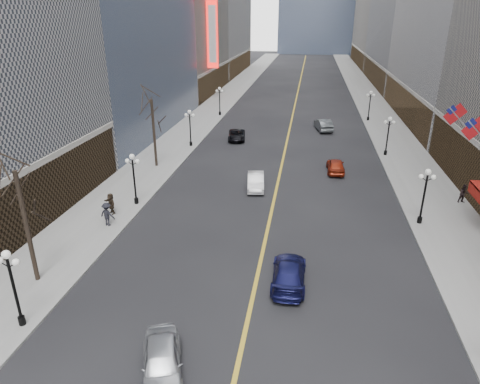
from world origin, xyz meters
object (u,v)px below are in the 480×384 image
(streetlamp_west_1, at_px, (134,174))
(streetlamp_west_2, at_px, (190,124))
(streetlamp_east_1, at_px, (425,191))
(streetlamp_west_0, at_px, (12,281))
(car_nb_mid, at_px, (256,181))
(car_sb_near, at_px, (289,273))
(streetlamp_east_2, at_px, (388,132))
(streetlamp_east_3, at_px, (370,103))
(car_nb_far, at_px, (237,135))
(car_nb_near, at_px, (162,362))
(car_sb_far, at_px, (323,125))
(car_sb_mid, at_px, (336,165))
(streetlamp_west_3, at_px, (220,98))

(streetlamp_west_1, relative_size, streetlamp_west_2, 1.00)
(streetlamp_east_1, bearing_deg, streetlamp_west_2, 142.67)
(streetlamp_west_2, bearing_deg, streetlamp_west_0, -90.00)
(car_nb_mid, xyz_separation_m, car_sb_near, (4.00, -15.23, 0.01))
(streetlamp_east_1, xyz_separation_m, streetlamp_east_2, (0.00, 18.00, 0.00))
(streetlamp_east_3, bearing_deg, streetlamp_west_0, -114.41)
(streetlamp_west_0, xyz_separation_m, streetlamp_west_1, (0.00, 16.00, 0.00))
(streetlamp_east_3, relative_size, car_nb_mid, 1.03)
(streetlamp_east_2, xyz_separation_m, car_nb_far, (-18.45, 4.09, -2.25))
(streetlamp_west_1, xyz_separation_m, car_nb_near, (8.48, -18.00, -2.12))
(streetlamp_east_3, xyz_separation_m, car_sb_far, (-7.03, -7.00, -2.07))
(streetlamp_east_1, distance_m, car_sb_near, 13.95)
(streetlamp_west_1, distance_m, car_sb_near, 17.00)
(car_sb_near, bearing_deg, streetlamp_east_2, -110.07)
(streetlamp_east_1, xyz_separation_m, car_sb_near, (-9.80, -9.69, -2.17))
(streetlamp_east_2, xyz_separation_m, streetlamp_east_3, (0.00, 18.00, 0.00))
(car_sb_mid, bearing_deg, car_nb_far, -42.40)
(car_sb_near, bearing_deg, car_sb_far, -94.68)
(streetlamp_west_0, distance_m, car_sb_far, 47.99)
(car_nb_far, bearing_deg, car_nb_mid, -82.41)
(car_nb_near, xyz_separation_m, car_sb_mid, (9.07, 29.39, -0.05))
(car_sb_far, bearing_deg, car_nb_mid, 61.69)
(streetlamp_east_3, distance_m, streetlamp_west_2, 29.68)
(car_sb_near, bearing_deg, streetlamp_west_3, -73.78)
(streetlamp_west_1, relative_size, car_nb_mid, 1.03)
(streetlamp_east_2, height_order, car_sb_mid, streetlamp_east_2)
(streetlamp_west_1, height_order, streetlamp_west_3, same)
(streetlamp_west_1, xyz_separation_m, streetlamp_west_3, (0.00, 36.00, 0.00))
(car_nb_mid, distance_m, car_sb_far, 24.42)
(streetlamp_east_1, distance_m, car_sb_mid, 13.08)
(streetlamp_east_1, height_order, streetlamp_east_3, same)
(streetlamp_east_2, distance_m, streetlamp_east_3, 18.00)
(streetlamp_west_2, xyz_separation_m, streetlamp_west_3, (0.00, 18.00, 0.00))
(streetlamp_east_1, height_order, streetlamp_west_2, same)
(streetlamp_west_0, distance_m, car_nb_near, 8.96)
(streetlamp_east_1, distance_m, streetlamp_east_3, 36.00)
(car_nb_near, xyz_separation_m, car_nb_mid, (1.32, 23.54, -0.06))
(car_sb_mid, height_order, car_sb_far, car_sb_far)
(car_nb_far, height_order, car_sb_far, car_sb_far)
(car_nb_far, bearing_deg, streetlamp_west_0, -105.80)
(car_nb_mid, relative_size, car_sb_far, 0.87)
(car_nb_mid, xyz_separation_m, car_sb_far, (6.77, 23.46, 0.11))
(streetlamp_west_2, bearing_deg, car_sb_mid, -20.65)
(streetlamp_west_0, xyz_separation_m, streetlamp_west_2, (0.00, 34.00, 0.00))
(car_sb_mid, bearing_deg, car_nb_mid, 35.47)
(streetlamp_east_3, height_order, car_nb_mid, streetlamp_east_3)
(car_nb_far, bearing_deg, car_nb_near, -93.36)
(streetlamp_east_1, height_order, streetlamp_east_2, same)
(car_nb_near, bearing_deg, car_sb_near, 38.13)
(streetlamp_west_0, bearing_deg, car_nb_near, -13.28)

